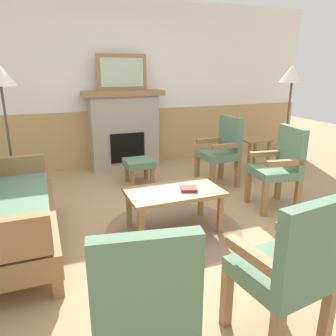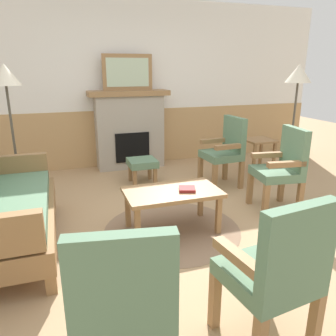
{
  "view_description": "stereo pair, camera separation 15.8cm",
  "coord_description": "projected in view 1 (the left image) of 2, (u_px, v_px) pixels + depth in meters",
  "views": [
    {
      "loc": [
        -1.28,
        -2.93,
        1.62
      ],
      "look_at": [
        0.0,
        0.35,
        0.55
      ],
      "focal_mm": 35.04,
      "sensor_mm": 36.0,
      "label": 1
    },
    {
      "loc": [
        -1.13,
        -2.98,
        1.62
      ],
      "look_at": [
        0.0,
        0.35,
        0.55
      ],
      "focal_mm": 35.04,
      "sensor_mm": 36.0,
      "label": 2
    }
  ],
  "objects": [
    {
      "name": "floor_lamp_by_couch",
      "position": [
        1.0,
        84.0,
        3.75
      ],
      "size": [
        0.36,
        0.36,
        1.68
      ],
      "color": "#332D28",
      "rests_on": "ground_plane"
    },
    {
      "name": "armchair_front_center",
      "position": [
        144.0,
        305.0,
        1.57
      ],
      "size": [
        0.56,
        0.56,
        0.98
      ],
      "color": "olive",
      "rests_on": "ground_plane"
    },
    {
      "name": "fireplace",
      "position": [
        124.0,
        129.0,
        5.43
      ],
      "size": [
        1.3,
        0.44,
        1.28
      ],
      "color": "#A39989",
      "rests_on": "ground_plane"
    },
    {
      "name": "couch",
      "position": [
        8.0,
        210.0,
        2.96
      ],
      "size": [
        0.7,
        1.8,
        0.98
      ],
      "color": "olive",
      "rests_on": "ground_plane"
    },
    {
      "name": "armchair_front_left",
      "position": [
        290.0,
        266.0,
        1.87
      ],
      "size": [
        0.54,
        0.54,
        0.98
      ],
      "color": "olive",
      "rests_on": "ground_plane"
    },
    {
      "name": "book_on_table",
      "position": [
        189.0,
        189.0,
        3.32
      ],
      "size": [
        0.21,
        0.2,
        0.03
      ],
      "primitive_type": "cube",
      "rotation": [
        0.0,
        0.0,
        -0.33
      ],
      "color": "maroon",
      "rests_on": "coffee_table"
    },
    {
      "name": "wall_back",
      "position": [
        119.0,
        88.0,
        5.46
      ],
      "size": [
        7.2,
        0.14,
        2.7
      ],
      "color": "white",
      "rests_on": "ground_plane"
    },
    {
      "name": "framed_picture",
      "position": [
        122.0,
        72.0,
        5.16
      ],
      "size": [
        0.8,
        0.04,
        0.56
      ],
      "color": "olive",
      "rests_on": "fireplace"
    },
    {
      "name": "armchair_near_fireplace",
      "position": [
        280.0,
        164.0,
        3.86
      ],
      "size": [
        0.54,
        0.54,
        0.98
      ],
      "color": "olive",
      "rests_on": "ground_plane"
    },
    {
      "name": "side_table",
      "position": [
        253.0,
        145.0,
        5.26
      ],
      "size": [
        0.44,
        0.44,
        0.55
      ],
      "color": "olive",
      "rests_on": "ground_plane"
    },
    {
      "name": "armchair_by_window_left",
      "position": [
        222.0,
        148.0,
        4.64
      ],
      "size": [
        0.51,
        0.51,
        0.98
      ],
      "color": "olive",
      "rests_on": "ground_plane"
    },
    {
      "name": "coffee_table",
      "position": [
        174.0,
        195.0,
        3.33
      ],
      "size": [
        0.96,
        0.56,
        0.44
      ],
      "color": "olive",
      "rests_on": "ground_plane"
    },
    {
      "name": "ground_plane",
      "position": [
        180.0,
        226.0,
        3.53
      ],
      "size": [
        14.0,
        14.0,
        0.0
      ],
      "primitive_type": "plane",
      "color": "tan"
    },
    {
      "name": "floor_lamp_by_chairs",
      "position": [
        292.0,
        81.0,
        4.65
      ],
      "size": [
        0.36,
        0.36,
        1.68
      ],
      "color": "#332D28",
      "rests_on": "ground_plane"
    },
    {
      "name": "round_rug",
      "position": [
        174.0,
        229.0,
        3.44
      ],
      "size": [
        1.43,
        1.43,
        0.01
      ],
      "primitive_type": "cylinder",
      "color": "#896B51",
      "rests_on": "ground_plane"
    },
    {
      "name": "footstool",
      "position": [
        139.0,
        165.0,
        4.74
      ],
      "size": [
        0.4,
        0.4,
        0.36
      ],
      "color": "olive",
      "rests_on": "ground_plane"
    }
  ]
}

